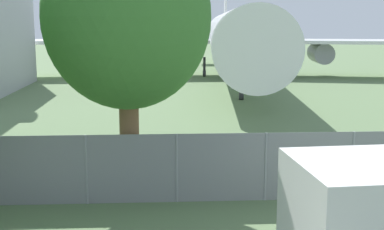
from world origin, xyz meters
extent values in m
cylinder|color=gray|center=(-2.55, 9.60, 1.00)|extent=(0.07, 0.07, 2.00)
cylinder|color=gray|center=(0.00, 9.60, 1.00)|extent=(0.07, 0.07, 2.00)
cylinder|color=gray|center=(2.55, 9.60, 1.00)|extent=(0.07, 0.07, 2.00)
cylinder|color=gray|center=(5.09, 9.60, 1.00)|extent=(0.07, 0.07, 2.00)
cube|color=slate|center=(0.00, 9.60, 1.00)|extent=(56.00, 0.01, 2.00)
cylinder|color=white|center=(5.96, 42.32, 3.86)|extent=(7.53, 39.80, 4.14)
cone|color=white|center=(4.08, 20.54, 3.86)|extent=(4.49, 4.49, 4.14)
cone|color=white|center=(7.88, 64.63, 3.86)|extent=(4.16, 5.48, 3.73)
cube|color=white|center=(17.07, 43.35, 3.24)|extent=(18.60, 9.39, 0.30)
cylinder|color=#939399|center=(14.44, 43.95, 2.16)|extent=(2.18, 3.88, 1.87)
cube|color=white|center=(-4.81, 45.24, 3.24)|extent=(18.09, 6.49, 0.30)
cylinder|color=#939399|center=(-2.11, 45.38, 2.16)|extent=(2.18, 3.88, 1.87)
cube|color=white|center=(7.56, 60.81, 4.28)|extent=(9.37, 4.09, 0.20)
cylinder|color=#2D2D33|center=(4.86, 29.51, 0.90)|extent=(0.24, 0.24, 1.79)
cylinder|color=#2D2D33|center=(4.86, 29.51, 0.28)|extent=(0.35, 0.58, 0.56)
cylinder|color=#2D2D33|center=(8.61, 44.08, 0.90)|extent=(0.24, 0.24, 1.79)
cylinder|color=#2D2D33|center=(8.61, 44.08, 0.28)|extent=(0.35, 0.58, 0.56)
cylinder|color=#2D2D33|center=(3.65, 44.51, 0.90)|extent=(0.24, 0.24, 1.79)
cylinder|color=#2D2D33|center=(3.65, 44.51, 0.28)|extent=(0.35, 0.58, 0.56)
cylinder|color=brown|center=(-1.35, 10.15, 1.62)|extent=(0.57, 0.57, 3.23)
ellipsoid|color=#38702D|center=(-1.35, 10.15, 5.24)|extent=(4.72, 4.72, 5.19)
camera|label=1|loc=(-0.43, -5.07, 5.13)|focal=50.00mm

